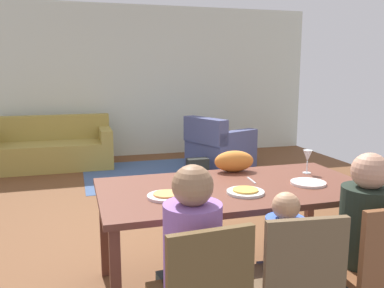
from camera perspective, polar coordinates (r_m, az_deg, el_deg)
name	(u,v)px	position (r m, az deg, el deg)	size (l,w,h in m)	color
ground_plane	(181,210)	(4.71, -1.50, -9.24)	(6.67, 6.34, 0.02)	brown
back_wall	(136,82)	(7.60, -7.83, 8.59)	(6.67, 0.10, 2.70)	beige
dining_table	(235,195)	(2.93, 6.00, -7.10)	(1.90, 0.99, 0.76)	brown
plate_near_man	(167,196)	(2.65, -3.57, -7.27)	(0.25, 0.25, 0.02)	white
pizza_near_man	(166,194)	(2.64, -3.57, -6.96)	(0.17, 0.17, 0.01)	#E0944A
plate_near_child	(245,192)	(2.75, 7.46, -6.66)	(0.25, 0.25, 0.02)	white
pizza_near_child	(245,190)	(2.75, 7.46, -6.36)	(0.17, 0.17, 0.01)	gold
plate_near_woman	(308,183)	(3.06, 15.88, -5.24)	(0.25, 0.25, 0.02)	white
wine_glass	(308,157)	(3.34, 15.80, -1.73)	(0.07, 0.07, 0.19)	silver
fork	(199,191)	(2.77, 0.93, -6.56)	(0.02, 0.15, 0.01)	silver
knife	(251,180)	(3.06, 8.28, -5.02)	(0.01, 0.17, 0.01)	silver
person_man	(190,274)	(2.24, -0.25, -17.71)	(0.30, 0.41, 1.11)	#334340
dining_chair_child	(295,280)	(2.30, 14.16, -17.95)	(0.46, 0.46, 0.87)	brown
person_child	(281,275)	(2.46, 12.27, -17.43)	(0.22, 0.30, 0.92)	#393A4D
dining_chair_woman	(380,267)	(2.58, 24.69, -15.29)	(0.44, 0.44, 0.87)	brown
person_woman	(360,250)	(2.70, 22.32, -13.50)	(0.30, 0.40, 1.11)	#2C3841
cat	(234,161)	(3.30, 5.88, -2.40)	(0.32, 0.16, 0.17)	orange
area_rug	(170,172)	(6.36, -3.05, -3.91)	(2.60, 1.80, 0.01)	#3F5781
couch	(50,149)	(6.99, -19.23, -0.69)	(1.95, 0.86, 0.82)	#A68F40
armchair	(218,147)	(6.70, 3.67, -0.44)	(1.13, 1.12, 0.82)	#4C527C
handbag	(198,167)	(6.14, 0.78, -3.21)	(0.32, 0.16, 0.26)	black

